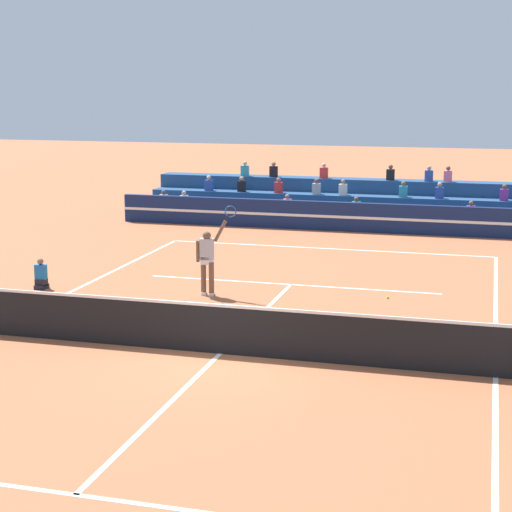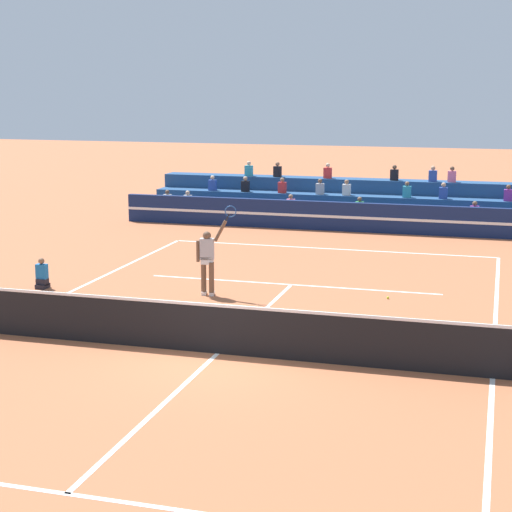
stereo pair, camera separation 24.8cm
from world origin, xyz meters
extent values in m
plane|color=#AD603D|center=(0.00, 0.00, 0.00)|extent=(120.00, 120.00, 0.00)
cube|color=white|center=(0.00, 11.90, 0.00)|extent=(11.00, 0.10, 0.01)
cube|color=white|center=(5.50, 0.00, 0.00)|extent=(0.10, 23.80, 0.01)
cube|color=white|center=(0.00, -6.43, 0.00)|extent=(8.25, 0.10, 0.01)
cube|color=white|center=(0.00, 6.43, 0.00)|extent=(8.25, 0.10, 0.01)
cube|color=white|center=(0.00, 0.00, 0.00)|extent=(0.10, 12.85, 0.01)
cube|color=black|center=(0.00, 0.00, 0.50)|extent=(11.90, 0.02, 1.00)
cube|color=white|center=(0.00, 0.00, 1.03)|extent=(11.90, 0.04, 0.06)
cube|color=navy|center=(0.00, 15.56, 0.55)|extent=(18.00, 0.24, 1.10)
cube|color=white|center=(0.00, 15.43, 0.55)|extent=(18.00, 0.02, 0.10)
cube|color=navy|center=(0.00, 16.83, 0.28)|extent=(17.10, 0.95, 0.55)
cube|color=pink|center=(-2.54, 16.66, 0.77)|extent=(0.32, 0.22, 0.44)
sphere|color=#9E7051|center=(-2.54, 16.66, 1.09)|extent=(0.18, 0.18, 0.18)
cube|color=purple|center=(4.54, 16.66, 0.77)|extent=(0.32, 0.22, 0.44)
sphere|color=brown|center=(4.54, 16.66, 1.09)|extent=(0.18, 0.18, 0.18)
cube|color=#338C4C|center=(0.21, 16.66, 0.77)|extent=(0.32, 0.22, 0.44)
sphere|color=brown|center=(0.21, 16.66, 1.09)|extent=(0.18, 0.18, 0.18)
cube|color=#B2B2B7|center=(-6.90, 16.66, 0.77)|extent=(0.32, 0.22, 0.44)
sphere|color=beige|center=(-6.90, 16.66, 1.09)|extent=(0.18, 0.18, 0.18)
cube|color=#B2B2B7|center=(-7.79, 16.66, 0.77)|extent=(0.32, 0.22, 0.44)
sphere|color=brown|center=(-7.79, 16.66, 1.09)|extent=(0.18, 0.18, 0.18)
cube|color=navy|center=(0.00, 17.78, 0.55)|extent=(17.10, 0.95, 1.10)
cube|color=#2D4CA5|center=(-6.14, 17.61, 1.32)|extent=(0.32, 0.22, 0.44)
sphere|color=beige|center=(-6.14, 17.61, 1.64)|extent=(0.18, 0.18, 0.18)
cube|color=teal|center=(1.91, 17.61, 1.32)|extent=(0.32, 0.22, 0.44)
sphere|color=brown|center=(1.91, 17.61, 1.64)|extent=(0.18, 0.18, 0.18)
cube|color=purple|center=(5.73, 17.61, 1.32)|extent=(0.32, 0.22, 0.44)
sphere|color=brown|center=(5.73, 17.61, 1.64)|extent=(0.18, 0.18, 0.18)
cube|color=#2D4CA5|center=(3.31, 17.61, 1.32)|extent=(0.32, 0.22, 0.44)
sphere|color=tan|center=(3.31, 17.61, 1.64)|extent=(0.18, 0.18, 0.18)
cube|color=silver|center=(-0.48, 17.61, 1.32)|extent=(0.32, 0.22, 0.44)
sphere|color=#9E7051|center=(-0.48, 17.61, 1.64)|extent=(0.18, 0.18, 0.18)
cube|color=#B2B2B7|center=(-1.56, 17.61, 1.32)|extent=(0.32, 0.22, 0.44)
sphere|color=brown|center=(-1.56, 17.61, 1.64)|extent=(0.18, 0.18, 0.18)
cube|color=black|center=(-4.71, 17.61, 1.32)|extent=(0.32, 0.22, 0.44)
sphere|color=tan|center=(-4.71, 17.61, 1.64)|extent=(0.18, 0.18, 0.18)
cube|color=red|center=(-3.14, 17.61, 1.32)|extent=(0.32, 0.22, 0.44)
sphere|color=#9E7051|center=(-3.14, 17.61, 1.64)|extent=(0.18, 0.18, 0.18)
cube|color=navy|center=(0.00, 18.73, 0.83)|extent=(17.10, 0.95, 1.65)
cube|color=red|center=(-1.45, 18.56, 1.87)|extent=(0.32, 0.22, 0.44)
sphere|color=beige|center=(-1.45, 18.56, 2.19)|extent=(0.18, 0.18, 0.18)
cube|color=#2D4CA5|center=(2.81, 18.56, 1.87)|extent=(0.32, 0.22, 0.44)
sphere|color=tan|center=(2.81, 18.56, 2.19)|extent=(0.18, 0.18, 0.18)
cube|color=black|center=(1.28, 18.56, 1.87)|extent=(0.32, 0.22, 0.44)
sphere|color=brown|center=(1.28, 18.56, 2.19)|extent=(0.18, 0.18, 0.18)
cube|color=black|center=(-3.59, 18.56, 1.87)|extent=(0.32, 0.22, 0.44)
sphere|color=#9E7051|center=(-3.59, 18.56, 2.19)|extent=(0.18, 0.18, 0.18)
cube|color=teal|center=(-4.84, 18.56, 1.87)|extent=(0.32, 0.22, 0.44)
sphere|color=beige|center=(-4.84, 18.56, 2.19)|extent=(0.18, 0.18, 0.18)
cube|color=pink|center=(3.56, 18.56, 1.87)|extent=(0.32, 0.22, 0.44)
sphere|color=brown|center=(3.56, 18.56, 2.19)|extent=(0.18, 0.18, 0.18)
cube|color=black|center=(-6.44, 4.15, 0.06)|extent=(0.28, 0.36, 0.12)
cube|color=black|center=(-6.44, 4.15, 0.18)|extent=(0.28, 0.24, 0.18)
cube|color=#1966B2|center=(-6.44, 4.15, 0.47)|extent=(0.30, 0.18, 0.40)
sphere|color=brown|center=(-6.44, 4.15, 0.76)|extent=(0.17, 0.17, 0.17)
cylinder|color=brown|center=(-1.96, 4.67, 0.45)|extent=(0.14, 0.14, 0.90)
cylinder|color=brown|center=(-1.72, 4.63, 0.45)|extent=(0.14, 0.14, 0.90)
cube|color=white|center=(-1.85, 4.67, 0.94)|extent=(0.35, 0.26, 0.20)
cube|color=#B2B2B7|center=(-1.85, 4.67, 1.24)|extent=(0.39, 0.27, 0.56)
sphere|color=brown|center=(-1.85, 4.67, 1.60)|extent=(0.22, 0.22, 0.22)
cube|color=white|center=(-1.96, 4.71, 0.04)|extent=(0.17, 0.28, 0.09)
cube|color=white|center=(-1.73, 4.67, 0.04)|extent=(0.17, 0.28, 0.09)
cylinder|color=brown|center=(-2.09, 4.62, 1.18)|extent=(0.09, 0.09, 0.56)
cylinder|color=brown|center=(-1.50, 4.74, 1.73)|extent=(0.37, 0.16, 0.57)
cylinder|color=black|center=(-1.32, 4.78, 2.08)|extent=(0.13, 0.06, 0.21)
torus|color=#1E4C99|center=(-1.24, 4.79, 2.24)|extent=(0.41, 0.11, 0.42)
sphere|color=#C6DB33|center=(2.79, 5.57, 0.03)|extent=(0.07, 0.07, 0.07)
camera|label=1|loc=(5.22, -16.12, 5.49)|focal=60.00mm
camera|label=2|loc=(5.46, -16.05, 5.49)|focal=60.00mm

